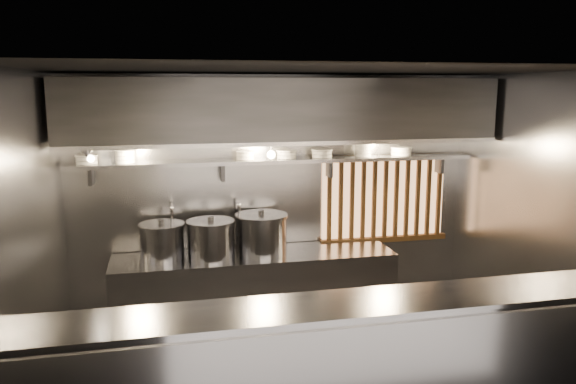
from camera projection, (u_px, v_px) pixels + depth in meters
name	position (u px, v px, depth m)	size (l,w,h in m)	color
floor	(308.00, 381.00, 5.15)	(4.50, 4.50, 0.00)	black
ceiling	(310.00, 70.00, 4.64)	(4.50, 4.50, 0.00)	black
wall_back	(275.00, 201.00, 6.34)	(4.50, 4.50, 0.00)	gray
wall_left	(33.00, 250.00, 4.41)	(3.00, 3.00, 0.00)	gray
wall_right	(535.00, 221.00, 5.38)	(3.00, 3.00, 0.00)	gray
serving_counter	(341.00, 376.00, 4.13)	(4.50, 0.56, 1.13)	gray
cooking_bench	(255.00, 294.00, 6.09)	(3.00, 0.70, 0.90)	gray
bowl_shelf	(278.00, 161.00, 6.08)	(4.40, 0.34, 0.04)	gray
exhaust_hood	(282.00, 111.00, 5.77)	(4.40, 0.81, 0.65)	#2D2D30
wood_screen	(384.00, 198.00, 6.58)	(1.56, 0.09, 1.04)	#FFB572
faucet_left	(172.00, 216.00, 5.98)	(0.04, 0.30, 0.50)	silver
faucet_right	(237.00, 213.00, 6.13)	(0.04, 0.30, 0.50)	silver
heat_lamp	(88.00, 152.00, 5.18)	(0.25, 0.35, 0.20)	gray
pendant_bulb	(271.00, 155.00, 5.92)	(0.09, 0.09, 0.19)	#2D2D30
stock_pot_left	(162.00, 241.00, 5.80)	(0.63, 0.63, 0.42)	gray
stock_pot_mid	(211.00, 239.00, 5.83)	(0.59, 0.59, 0.45)	gray
stock_pot_right	(261.00, 233.00, 6.03)	(0.58, 0.58, 0.46)	gray
bowl_stack_0	(87.00, 159.00, 5.64)	(0.22, 0.22, 0.09)	white
bowl_stack_1	(125.00, 157.00, 5.72)	(0.22, 0.22, 0.13)	white
bowl_stack_2	(245.00, 155.00, 5.99)	(0.21, 0.21, 0.09)	white
bowl_stack_3	(287.00, 154.00, 6.08)	(0.22, 0.22, 0.09)	white
bowl_stack_4	(322.00, 153.00, 6.17)	(0.24, 0.24, 0.09)	white
bowl_stack_5	(363.00, 149.00, 6.27)	(0.20, 0.20, 0.17)	white
bowl_stack_6	(401.00, 151.00, 6.37)	(0.24, 0.24, 0.09)	white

